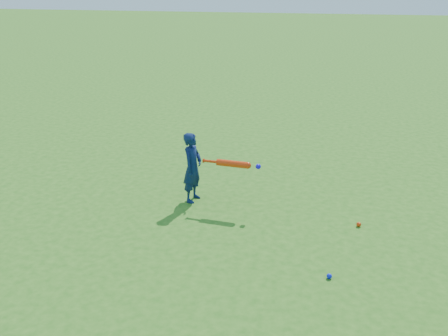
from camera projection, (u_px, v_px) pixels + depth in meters
name	position (u px, v px, depth m)	size (l,w,h in m)	color
ground	(138.00, 212.00, 7.37)	(80.00, 80.00, 0.00)	#2A6417
child	(193.00, 167.00, 7.56)	(0.40, 0.26, 1.09)	#0F1D46
ground_ball_red	(359.00, 224.00, 6.93)	(0.07, 0.07, 0.07)	red
ground_ball_blue	(329.00, 276.00, 5.75)	(0.06, 0.06, 0.06)	#0C1BD3
bat_swing	(235.00, 164.00, 7.27)	(0.88, 0.15, 0.10)	red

